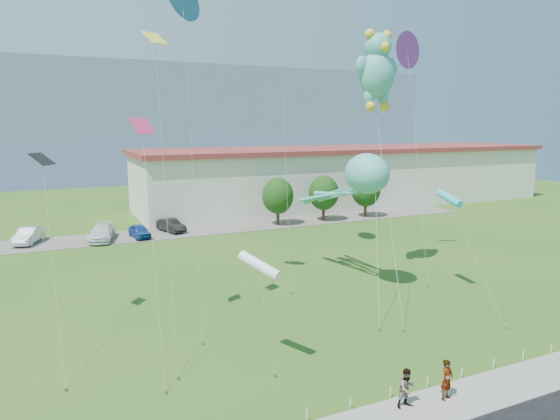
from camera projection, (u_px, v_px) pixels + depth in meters
The scene contains 24 objects.
ground at pixel (390, 379), 22.69m from camera, with size 160.00×160.00×0.00m, color #2E5618.
sidewalk at pixel (432, 408), 20.23m from camera, with size 80.00×2.50×0.10m, color gray.
parking_strip at pixel (190, 231), 53.96m from camera, with size 70.00×6.00×0.06m, color #59544C.
hill_ridge at pixel (102, 120), 127.79m from camera, with size 160.00×50.00×25.00m, color slate.
warehouse at pixel (349, 175), 72.11m from camera, with size 61.00×15.00×8.20m.
rope_fence at pixel (409, 387), 21.49m from camera, with size 26.05×0.05×0.50m.
tree_near at pixel (278, 196), 56.65m from camera, with size 3.60×3.60×5.47m.
tree_mid at pixel (324, 193), 59.15m from camera, with size 3.60×3.60×5.47m.
tree_far at pixel (366, 190), 61.64m from camera, with size 3.60×3.60×5.47m.
pedestrian_left at pixel (447, 380), 20.71m from camera, with size 0.63×0.41×1.72m, color gray.
pedestrian_right at pixel (407, 388), 20.13m from camera, with size 0.80×0.62×1.64m, color gray.
parked_car_silver at pixel (28, 235), 48.19m from camera, with size 1.61×4.61×1.52m, color #B6B5BD.
parked_car_white at pixel (102, 233), 49.41m from camera, with size 2.13×5.24×1.52m, color silver.
parked_car_blue at pixel (140, 231), 50.67m from camera, with size 1.54×3.83×1.30m, color navy.
parked_car_black at pixel (171, 225), 53.40m from camera, with size 1.45×4.16×1.37m, color black.
octopus_kite at pixel (357, 182), 34.39m from camera, with size 4.46×12.61×9.54m.
teddy_bear_kite at pixel (377, 69), 35.55m from camera, with size 6.26×10.70×18.01m.
small_kite_cyan at pixel (450, 199), 33.53m from camera, with size 1.82×7.72×6.94m.
small_kite_pink at pixel (145, 152), 25.90m from camera, with size 1.51×8.19×11.78m.
small_kite_black at pixel (44, 181), 26.34m from camera, with size 1.29×8.62×10.02m.
small_kite_white at pixel (259, 266), 23.00m from camera, with size 0.51×2.43×5.44m.
small_kite_yellow at pixel (158, 79), 25.59m from camera, with size 1.60×7.19×16.31m.
small_kite_purple at pixel (408, 56), 39.36m from camera, with size 3.47×7.21×17.88m.
small_kite_blue at pixel (183, 6), 30.29m from camera, with size 2.44×8.44×19.71m.
Camera 1 is at (-13.44, -16.97, 11.43)m, focal length 32.00 mm.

